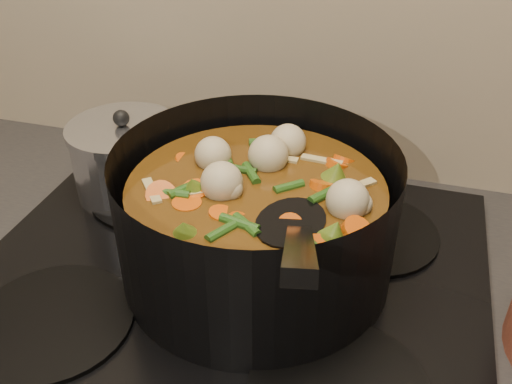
# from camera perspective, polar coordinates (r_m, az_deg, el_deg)

# --- Properties ---
(stovetop) EXTENTS (0.62, 0.54, 0.03)m
(stovetop) POSITION_cam_1_polar(r_m,az_deg,el_deg) (0.71, -2.92, -8.71)
(stovetop) COLOR black
(stovetop) RESTS_ON counter
(stockpot) EXTENTS (0.32, 0.43, 0.24)m
(stockpot) POSITION_cam_1_polar(r_m,az_deg,el_deg) (0.67, 0.03, -2.79)
(stockpot) COLOR black
(stockpot) RESTS_ON stovetop
(saucepan) EXTENTS (0.16, 0.16, 0.13)m
(saucepan) POSITION_cam_1_polar(r_m,az_deg,el_deg) (0.85, -12.78, 3.29)
(saucepan) COLOR silver
(saucepan) RESTS_ON stovetop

